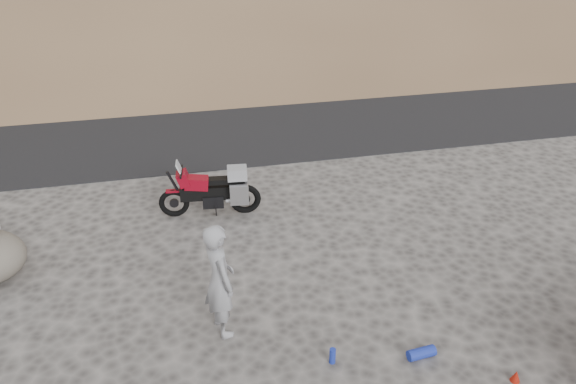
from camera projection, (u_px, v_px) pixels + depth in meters
The scene contains 7 objects.
ground at pixel (214, 332), 8.43m from camera, with size 140.00×140.00×0.00m, color #44413E.
road at pixel (180, 121), 16.16m from camera, with size 120.00×7.00×0.05m, color black.
motorcycle at pixel (214, 191), 11.27m from camera, with size 2.06×0.72×1.23m.
man at pixel (223, 329), 8.49m from camera, with size 0.67×0.44×1.84m, color #94959A.
gear_blue_mat at pixel (421, 353), 7.94m from camera, with size 0.16×0.16×0.41m, color #1C2FA8.
gear_bottle at pixel (332, 356), 7.83m from camera, with size 0.09×0.09×0.24m, color #1C2FA8.
gear_funnel at pixel (516, 376), 7.55m from camera, with size 0.13×0.13×0.17m, color #AB190B.
Camera 1 is at (-0.34, -6.51, 5.85)m, focal length 35.00 mm.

